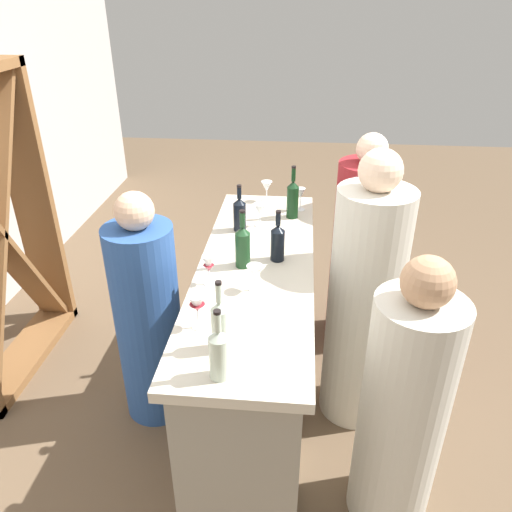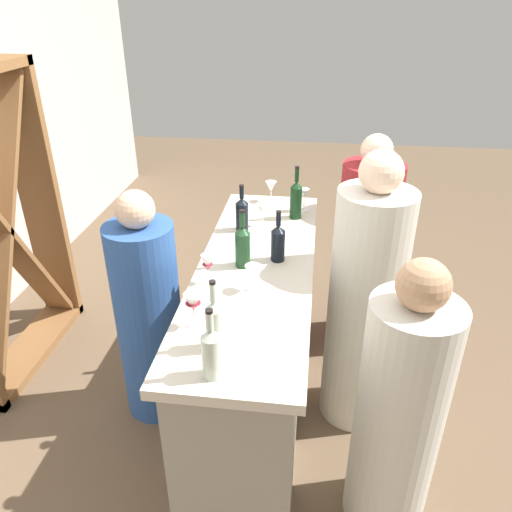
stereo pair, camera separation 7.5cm
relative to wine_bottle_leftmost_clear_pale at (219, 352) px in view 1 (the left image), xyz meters
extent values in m
plane|color=brown|center=(0.87, -0.06, -1.11)|extent=(12.00, 12.00, 0.00)
cube|color=gray|center=(0.87, -0.06, -0.64)|extent=(1.89, 0.53, 0.95)
cube|color=beige|center=(0.87, -0.06, -0.14)|extent=(1.97, 0.61, 0.05)
cube|color=brown|center=(1.66, 1.59, -0.15)|extent=(0.06, 0.28, 1.93)
cube|color=brown|center=(1.14, 1.59, -1.08)|extent=(1.11, 0.28, 0.06)
cylinder|color=#B7C6B2|center=(0.00, 0.00, -0.02)|extent=(0.08, 0.08, 0.18)
cone|color=#B7C6B2|center=(0.00, 0.00, 0.08)|extent=(0.08, 0.08, 0.03)
cylinder|color=#B7C6B2|center=(0.00, 0.00, 0.14)|extent=(0.03, 0.03, 0.08)
cylinder|color=black|center=(0.00, 0.00, 0.18)|extent=(0.03, 0.03, 0.01)
cylinder|color=#B7C6B2|center=(0.16, 0.02, -0.02)|extent=(0.07, 0.07, 0.19)
cone|color=#B7C6B2|center=(0.16, 0.02, 0.10)|extent=(0.07, 0.07, 0.04)
cylinder|color=#B7C6B2|center=(0.16, 0.02, 0.15)|extent=(0.02, 0.02, 0.08)
cylinder|color=black|center=(0.16, 0.02, 0.20)|extent=(0.03, 0.03, 0.01)
cylinder|color=#193D1E|center=(0.85, 0.01, -0.02)|extent=(0.08, 0.08, 0.19)
cone|color=#193D1E|center=(0.85, 0.01, 0.09)|extent=(0.08, 0.08, 0.04)
cylinder|color=#193D1E|center=(0.85, 0.01, 0.15)|extent=(0.03, 0.03, 0.08)
cylinder|color=black|center=(0.85, 0.01, 0.20)|extent=(0.03, 0.03, 0.01)
cylinder|color=black|center=(0.93, -0.16, -0.03)|extent=(0.08, 0.08, 0.17)
cone|color=black|center=(0.93, -0.16, 0.07)|extent=(0.08, 0.08, 0.03)
cylinder|color=black|center=(0.93, -0.16, 0.13)|extent=(0.03, 0.03, 0.07)
cylinder|color=black|center=(0.93, -0.16, 0.17)|extent=(0.03, 0.03, 0.01)
cylinder|color=black|center=(1.28, 0.08, -0.03)|extent=(0.08, 0.08, 0.17)
cone|color=black|center=(1.28, 0.08, 0.07)|extent=(0.08, 0.08, 0.03)
cylinder|color=black|center=(1.28, 0.08, 0.13)|extent=(0.03, 0.03, 0.07)
cylinder|color=black|center=(1.28, 0.08, 0.17)|extent=(0.03, 0.03, 0.01)
cylinder|color=black|center=(1.50, -0.23, -0.01)|extent=(0.08, 0.08, 0.20)
cone|color=black|center=(1.50, -0.23, 0.11)|extent=(0.08, 0.08, 0.04)
cylinder|color=black|center=(1.50, -0.23, 0.17)|extent=(0.03, 0.03, 0.08)
cylinder|color=black|center=(1.50, -0.23, 0.22)|extent=(0.03, 0.03, 0.01)
cylinder|color=white|center=(1.63, -0.28, -0.11)|extent=(0.06, 0.06, 0.00)
cylinder|color=white|center=(1.63, -0.28, -0.07)|extent=(0.01, 0.01, 0.07)
cone|color=white|center=(1.63, -0.28, 0.00)|extent=(0.06, 0.06, 0.07)
cylinder|color=white|center=(0.62, -0.07, -0.11)|extent=(0.06, 0.06, 0.00)
cylinder|color=white|center=(0.62, -0.07, -0.08)|extent=(0.01, 0.01, 0.07)
cone|color=white|center=(0.62, -0.07, -0.01)|extent=(0.08, 0.08, 0.07)
cylinder|color=white|center=(1.76, -0.04, -0.11)|extent=(0.06, 0.06, 0.00)
cylinder|color=white|center=(1.76, -0.04, -0.08)|extent=(0.01, 0.01, 0.06)
cone|color=white|center=(1.76, -0.04, -0.01)|extent=(0.08, 0.08, 0.07)
cylinder|color=white|center=(1.36, -0.03, -0.11)|extent=(0.07, 0.07, 0.00)
cylinder|color=white|center=(1.36, -0.03, -0.08)|extent=(0.01, 0.01, 0.07)
cone|color=white|center=(1.36, -0.03, -0.01)|extent=(0.08, 0.08, 0.07)
cylinder|color=white|center=(0.30, 0.14, -0.11)|extent=(0.06, 0.06, 0.00)
cylinder|color=white|center=(0.30, 0.14, -0.07)|extent=(0.01, 0.01, 0.08)
cone|color=white|center=(0.30, 0.14, 0.01)|extent=(0.08, 0.08, 0.08)
cone|color=maroon|center=(0.30, 0.14, -0.01)|extent=(0.07, 0.07, 0.03)
cylinder|color=white|center=(0.65, 0.16, -0.11)|extent=(0.06, 0.06, 0.00)
cylinder|color=white|center=(0.65, 0.16, -0.08)|extent=(0.01, 0.01, 0.07)
cone|color=white|center=(0.65, 0.16, 0.00)|extent=(0.06, 0.06, 0.08)
cone|color=maroon|center=(0.65, 0.16, -0.03)|extent=(0.05, 0.05, 0.03)
cylinder|color=beige|center=(0.90, -0.65, -0.40)|extent=(0.50, 0.50, 1.43)
sphere|color=beige|center=(0.90, -0.65, 0.41)|extent=(0.22, 0.22, 0.22)
cylinder|color=beige|center=(0.24, -0.77, -0.50)|extent=(0.46, 0.46, 1.22)
sphere|color=tan|center=(0.24, -0.77, 0.20)|extent=(0.21, 0.21, 0.21)
cylinder|color=maroon|center=(1.64, -0.70, -0.45)|extent=(0.41, 0.41, 1.33)
sphere|color=beige|center=(1.64, -0.70, 0.30)|extent=(0.20, 0.20, 0.20)
cylinder|color=#284C8C|center=(0.80, 0.55, -0.50)|extent=(0.42, 0.42, 1.22)
sphere|color=#D8AD8C|center=(0.80, 0.55, 0.20)|extent=(0.20, 0.20, 0.20)
camera|label=1|loc=(-1.41, -0.27, 1.18)|focal=34.69mm
camera|label=2|loc=(-1.40, -0.34, 1.18)|focal=34.69mm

